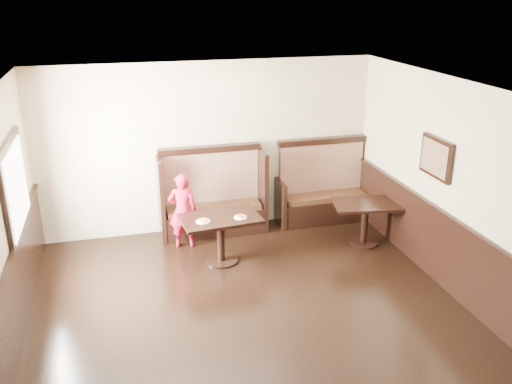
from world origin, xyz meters
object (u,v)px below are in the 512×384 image
object	(u,v)px
booth_main	(212,202)
child	(183,211)
booth_neighbor	(322,194)
table_neighbor	(365,213)
table_main	(221,228)

from	to	relation	value
booth_main	child	bearing A→B (deg)	-140.55
booth_main	booth_neighbor	xyz separation A→B (m)	(1.95, -0.00, -0.05)
booth_main	child	world-z (taller)	booth_main
booth_neighbor	child	size ratio (longest dim) A/B	1.36
table_neighbor	child	world-z (taller)	child
booth_main	child	size ratio (longest dim) A/B	1.44
booth_main	booth_neighbor	size ratio (longest dim) A/B	1.06
booth_main	table_main	bearing A→B (deg)	-94.41
booth_neighbor	child	xyz separation A→B (m)	(-2.50, -0.45, 0.13)
booth_main	table_main	world-z (taller)	booth_main
booth_neighbor	table_main	world-z (taller)	booth_neighbor
booth_neighbor	booth_main	bearing A→B (deg)	179.95
booth_neighbor	table_neighbor	distance (m)	1.13
booth_neighbor	table_main	bearing A→B (deg)	-151.59
table_main	child	size ratio (longest dim) A/B	0.99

